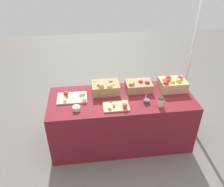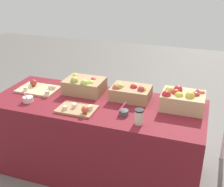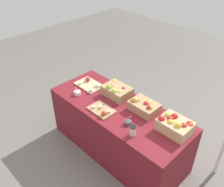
{
  "view_description": "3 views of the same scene",
  "coord_description": "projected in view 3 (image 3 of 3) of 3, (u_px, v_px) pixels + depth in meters",
  "views": [
    {
      "loc": [
        -0.44,
        -2.46,
        2.4
      ],
      "look_at": [
        -0.13,
        0.0,
        0.82
      ],
      "focal_mm": 36.83,
      "sensor_mm": 36.0,
      "label": 1
    },
    {
      "loc": [
        0.89,
        -2.12,
        1.85
      ],
      "look_at": [
        0.12,
        0.06,
        0.82
      ],
      "focal_mm": 45.9,
      "sensor_mm": 36.0,
      "label": 2
    },
    {
      "loc": [
        1.67,
        -1.77,
        2.63
      ],
      "look_at": [
        -0.07,
        -0.05,
        0.94
      ],
      "focal_mm": 39.49,
      "sensor_mm": 36.0,
      "label": 3
    }
  ],
  "objects": [
    {
      "name": "cutting_board_front",
      "position": [
        102.0,
        110.0,
        3.0
      ],
      "size": [
        0.32,
        0.22,
        0.08
      ],
      "color": "tan",
      "rests_on": "table"
    },
    {
      "name": "ground_plane",
      "position": [
        118.0,
        148.0,
        3.5
      ],
      "size": [
        10.0,
        10.0,
        0.0
      ],
      "primitive_type": "plane",
      "color": "slate"
    },
    {
      "name": "apple_crate_right",
      "position": [
        117.0,
        91.0,
        3.24
      ],
      "size": [
        0.36,
        0.27,
        0.18
      ],
      "color": "tan",
      "rests_on": "table"
    },
    {
      "name": "apple_crate_left",
      "position": [
        175.0,
        125.0,
        2.68
      ],
      "size": [
        0.35,
        0.27,
        0.18
      ],
      "color": "tan",
      "rests_on": "table"
    },
    {
      "name": "table",
      "position": [
        118.0,
        129.0,
        3.29
      ],
      "size": [
        1.9,
        0.76,
        0.74
      ],
      "primitive_type": "cube",
      "color": "maroon",
      "rests_on": "ground_plane"
    },
    {
      "name": "cutting_board_back",
      "position": [
        89.0,
        84.0,
        3.48
      ],
      "size": [
        0.38,
        0.26,
        0.09
      ],
      "color": "#D1B284",
      "rests_on": "table"
    },
    {
      "name": "sample_bowl_mid",
      "position": [
        77.0,
        93.0,
        3.29
      ],
      "size": [
        0.09,
        0.09,
        0.09
      ],
      "color": "silver",
      "rests_on": "table"
    },
    {
      "name": "sample_bowl_near",
      "position": [
        128.0,
        122.0,
        2.8
      ],
      "size": [
        0.08,
        0.1,
        0.1
      ],
      "color": "#4C4C51",
      "rests_on": "table"
    },
    {
      "name": "apple_crate_middle",
      "position": [
        144.0,
        106.0,
        2.98
      ],
      "size": [
        0.35,
        0.25,
        0.15
      ],
      "color": "tan",
      "rests_on": "table"
    },
    {
      "name": "coffee_cup",
      "position": [
        133.0,
        130.0,
        2.64
      ],
      "size": [
        0.07,
        0.07,
        0.12
      ],
      "color": "beige",
      "rests_on": "table"
    }
  ]
}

